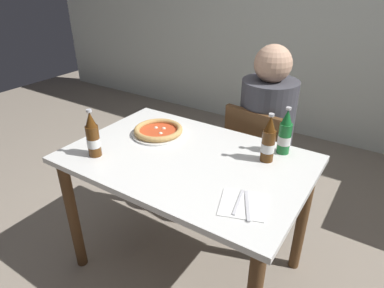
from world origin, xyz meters
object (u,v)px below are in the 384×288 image
(dining_table_main, at_px, (187,176))
(beer_bottle_right, at_px, (268,141))
(napkin_with_cutlery, at_px, (243,204))
(diner_seated, at_px, (264,143))
(beer_bottle_left, at_px, (93,137))
(pizza_margherita_near, at_px, (158,131))
(chair_behind_table, at_px, (258,159))
(beer_bottle_center, at_px, (285,134))

(dining_table_main, xyz_separation_m, beer_bottle_right, (0.35, 0.19, 0.22))
(napkin_with_cutlery, bearing_deg, diner_seated, 105.80)
(dining_table_main, relative_size, beer_bottle_left, 4.86)
(dining_table_main, distance_m, pizza_margherita_near, 0.33)
(beer_bottle_left, relative_size, napkin_with_cutlery, 1.08)
(diner_seated, height_order, pizza_margherita_near, diner_seated)
(chair_behind_table, distance_m, diner_seated, 0.11)
(dining_table_main, height_order, diner_seated, diner_seated)
(diner_seated, relative_size, pizza_margherita_near, 4.06)
(diner_seated, distance_m, beer_bottle_center, 0.50)
(dining_table_main, bearing_deg, beer_bottle_center, 38.31)
(beer_bottle_center, xyz_separation_m, napkin_with_cutlery, (0.02, -0.50, -0.10))
(dining_table_main, relative_size, beer_bottle_right, 4.86)
(chair_behind_table, bearing_deg, beer_bottle_left, 64.65)
(napkin_with_cutlery, bearing_deg, beer_bottle_left, -177.05)
(dining_table_main, relative_size, diner_seated, 0.99)
(chair_behind_table, xyz_separation_m, beer_bottle_right, (0.20, -0.42, 0.37))
(beer_bottle_right, xyz_separation_m, napkin_with_cutlery, (0.06, -0.38, -0.10))
(chair_behind_table, xyz_separation_m, beer_bottle_left, (-0.55, -0.85, 0.37))
(beer_bottle_left, xyz_separation_m, napkin_with_cutlery, (0.80, 0.04, -0.10))
(chair_behind_table, relative_size, beer_bottle_left, 3.44)
(chair_behind_table, bearing_deg, beer_bottle_center, 135.14)
(diner_seated, bearing_deg, dining_table_main, -103.63)
(dining_table_main, relative_size, napkin_with_cutlery, 5.24)
(chair_behind_table, relative_size, napkin_with_cutlery, 3.71)
(dining_table_main, distance_m, diner_seated, 0.68)
(chair_behind_table, height_order, beer_bottle_left, beer_bottle_left)
(dining_table_main, distance_m, beer_bottle_left, 0.51)
(chair_behind_table, distance_m, beer_bottle_left, 1.07)
(chair_behind_table, xyz_separation_m, napkin_with_cutlery, (0.25, -0.81, 0.27))
(napkin_with_cutlery, bearing_deg, pizza_margherita_near, 154.75)
(beer_bottle_center, xyz_separation_m, beer_bottle_right, (-0.04, -0.12, 0.00))
(dining_table_main, xyz_separation_m, napkin_with_cutlery, (0.40, -0.20, 0.12))
(diner_seated, bearing_deg, chair_behind_table, -100.36)
(dining_table_main, height_order, napkin_with_cutlery, napkin_with_cutlery)
(beer_bottle_center, bearing_deg, napkin_with_cutlery, -88.23)
(beer_bottle_left, xyz_separation_m, beer_bottle_right, (0.74, 0.42, 0.00))
(beer_bottle_left, bearing_deg, beer_bottle_right, 29.69)
(dining_table_main, xyz_separation_m, beer_bottle_left, (-0.39, -0.24, 0.22))
(beer_bottle_left, xyz_separation_m, beer_bottle_center, (0.78, 0.54, 0.00))
(beer_bottle_center, bearing_deg, dining_table_main, -141.69)
(beer_bottle_left, bearing_deg, beer_bottle_center, 34.75)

